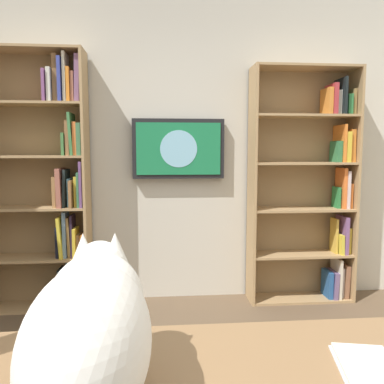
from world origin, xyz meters
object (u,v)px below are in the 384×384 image
Objects in this scene: bookshelf_right at (51,182)px; wall_mounted_tv at (178,149)px; bookshelf_left at (313,187)px; cat at (91,327)px.

wall_mounted_tv is at bearing -175.53° from bookshelf_right.
bookshelf_right is at bearing 4.47° from wall_mounted_tv.
bookshelf_right is at bearing 0.10° from bookshelf_left.
bookshelf_left is 2.57× the size of wall_mounted_tv.
bookshelf_right is 2.69× the size of wall_mounted_tv.
wall_mounted_tv is at bearing -3.85° from bookshelf_left.
bookshelf_right is at bearing -73.03° from cat.
bookshelf_left reaches higher than cat.
cat is at bearing 106.97° from bookshelf_right.
bookshelf_right reaches higher than cat.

